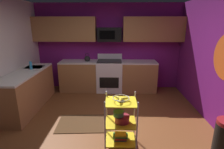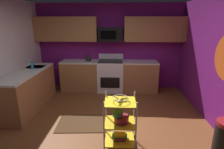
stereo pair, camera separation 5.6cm
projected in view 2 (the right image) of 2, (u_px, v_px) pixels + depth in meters
floor at (104, 129)px, 3.59m from camera, size 4.40×4.80×0.04m
wall_back at (110, 47)px, 5.55m from camera, size 4.52×0.06×2.60m
counter_run at (81, 81)px, 5.00m from camera, size 3.65×2.54×0.92m
oven_range at (111, 75)px, 5.46m from camera, size 0.76×0.65×1.10m
upper_cabinets at (109, 29)px, 5.20m from camera, size 4.40×0.33×0.70m
microwave at (111, 34)px, 5.22m from camera, size 0.70×0.39×0.40m
rolling_cart at (120, 122)px, 2.94m from camera, size 0.56×0.44×0.91m
fruit_bowl at (120, 99)px, 2.82m from camera, size 0.27×0.27×0.07m
mixing_bowl_large at (121, 119)px, 2.92m from camera, size 0.25×0.25×0.11m
mixing_bowl_small at (118, 113)px, 2.89m from camera, size 0.18×0.18×0.08m
book_stack at (120, 136)px, 3.01m from camera, size 0.25×0.17×0.11m
kettle at (88, 59)px, 5.34m from camera, size 0.21×0.18×0.26m
dish_soap_bottle at (32, 65)px, 4.42m from camera, size 0.06×0.06×0.20m
floor_rug at (84, 123)px, 3.74m from camera, size 1.14×0.76×0.01m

